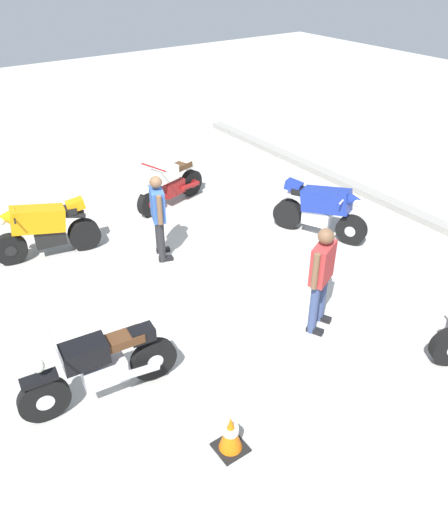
# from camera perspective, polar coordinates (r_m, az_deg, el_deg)

# --- Properties ---
(ground_plane) EXTENTS (40.00, 40.00, 0.00)m
(ground_plane) POSITION_cam_1_polar(r_m,az_deg,el_deg) (9.21, 0.15, -1.88)
(ground_plane) COLOR #ADAAA3
(curb_edge) EXTENTS (14.00, 0.30, 0.15)m
(curb_edge) POSITION_cam_1_polar(r_m,az_deg,el_deg) (12.07, 18.38, 5.56)
(curb_edge) COLOR gray
(curb_edge) RESTS_ON ground
(motorcycle_cream_vintage) EXTENTS (0.84, 1.91, 1.07)m
(motorcycle_cream_vintage) POSITION_cam_1_polar(r_m,az_deg,el_deg) (11.47, -5.95, 7.99)
(motorcycle_cream_vintage) COLOR black
(motorcycle_cream_vintage) RESTS_ON ground
(motorcycle_blue_sportbike) EXTENTS (1.85, 1.03, 1.14)m
(motorcycle_blue_sportbike) POSITION_cam_1_polar(r_m,az_deg,el_deg) (10.29, 10.82, 5.25)
(motorcycle_blue_sportbike) COLOR black
(motorcycle_blue_sportbike) RESTS_ON ground
(motorcycle_black_cruiser) EXTENTS (0.70, 2.09, 1.09)m
(motorcycle_black_cruiser) POSITION_cam_1_polar(r_m,az_deg,el_deg) (6.79, -13.69, -12.01)
(motorcycle_black_cruiser) COLOR black
(motorcycle_black_cruiser) RESTS_ON ground
(motorcycle_orange_sportbike) EXTENTS (0.73, 1.95, 1.14)m
(motorcycle_orange_sportbike) POSITION_cam_1_polar(r_m,az_deg,el_deg) (9.97, -19.48, 2.98)
(motorcycle_orange_sportbike) COLOR black
(motorcycle_orange_sportbike) RESTS_ON ground
(person_in_blue_shirt) EXTENTS (0.63, 0.43, 1.64)m
(person_in_blue_shirt) POSITION_cam_1_polar(r_m,az_deg,el_deg) (9.28, -7.40, 4.83)
(person_in_blue_shirt) COLOR #262628
(person_in_blue_shirt) RESTS_ON ground
(person_in_red_shirt) EXTENTS (0.47, 0.64, 1.72)m
(person_in_red_shirt) POSITION_cam_1_polar(r_m,az_deg,el_deg) (7.57, 10.89, -1.85)
(person_in_red_shirt) COLOR #384772
(person_in_red_shirt) RESTS_ON ground
(traffic_cone) EXTENTS (0.36, 0.36, 0.53)m
(traffic_cone) POSITION_cam_1_polar(r_m,az_deg,el_deg) (6.25, 0.75, -19.32)
(traffic_cone) COLOR black
(traffic_cone) RESTS_ON ground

